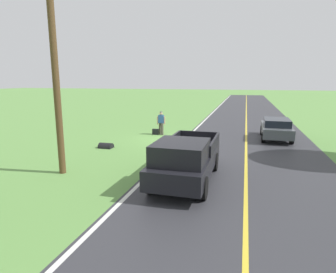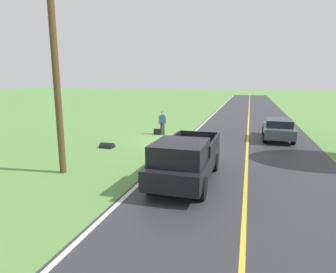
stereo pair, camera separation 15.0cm
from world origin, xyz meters
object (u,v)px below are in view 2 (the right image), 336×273
at_px(hitchhiker_walking, 163,121).
at_px(utility_pole_roadside, 56,74).
at_px(sedan_near_oncoming, 278,128).
at_px(pickup_truck_passing, 185,159).
at_px(suitcase_carried, 157,132).

relative_size(hitchhiker_walking, utility_pole_roadside, 0.21).
distance_m(hitchhiker_walking, utility_pole_roadside, 10.29).
bearing_deg(utility_pole_roadside, sedan_near_oncoming, -133.71).
relative_size(sedan_near_oncoming, utility_pole_roadside, 0.52).
height_order(pickup_truck_passing, utility_pole_roadside, utility_pole_roadside).
height_order(suitcase_carried, sedan_near_oncoming, sedan_near_oncoming).
height_order(hitchhiker_walking, suitcase_carried, hitchhiker_walking).
xyz_separation_m(suitcase_carried, pickup_truck_passing, (-4.17, 9.26, 0.75)).
bearing_deg(sedan_near_oncoming, utility_pole_roadside, 46.29).
distance_m(pickup_truck_passing, utility_pole_roadside, 6.33).
bearing_deg(hitchhiker_walking, pickup_truck_passing, 111.87).
bearing_deg(suitcase_carried, sedan_near_oncoming, 89.45).
distance_m(hitchhiker_walking, suitcase_carried, 0.88).
relative_size(suitcase_carried, sedan_near_oncoming, 0.10).
height_order(pickup_truck_passing, sedan_near_oncoming, pickup_truck_passing).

